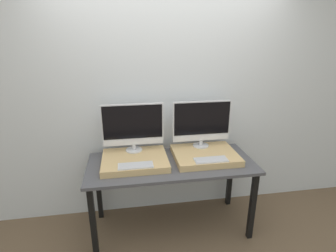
# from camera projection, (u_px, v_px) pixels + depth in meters

# --- Properties ---
(ground_plane) EXTENTS (12.00, 12.00, 0.00)m
(ground_plane) POSITION_uv_depth(u_px,v_px,m) (177.00, 251.00, 2.52)
(ground_plane) COLOR brown
(wall_back) EXTENTS (8.00, 0.04, 2.60)m
(wall_back) POSITION_uv_depth(u_px,v_px,m) (165.00, 100.00, 2.81)
(wall_back) COLOR silver
(wall_back) RESTS_ON ground_plane
(workbench) EXTENTS (1.64, 0.70, 0.77)m
(workbench) POSITION_uv_depth(u_px,v_px,m) (171.00, 170.00, 2.62)
(workbench) COLOR #47474C
(workbench) RESTS_ON ground_plane
(wooden_riser_left) EXTENTS (0.63, 0.52, 0.06)m
(wooden_riser_left) POSITION_uv_depth(u_px,v_px,m) (135.00, 160.00, 2.56)
(wooden_riser_left) COLOR tan
(wooden_riser_left) RESTS_ON workbench
(monitor_left) EXTENTS (0.61, 0.17, 0.49)m
(monitor_left) POSITION_uv_depth(u_px,v_px,m) (133.00, 126.00, 2.62)
(monitor_left) COLOR silver
(monitor_left) RESTS_ON wooden_riser_left
(keyboard_left) EXTENTS (0.32, 0.13, 0.01)m
(keyboard_left) POSITION_uv_depth(u_px,v_px,m) (136.00, 165.00, 2.38)
(keyboard_left) COLOR silver
(keyboard_left) RESTS_ON wooden_riser_left
(wooden_riser_right) EXTENTS (0.63, 0.52, 0.06)m
(wooden_riser_right) POSITION_uv_depth(u_px,v_px,m) (205.00, 155.00, 2.67)
(wooden_riser_right) COLOR tan
(wooden_riser_right) RESTS_ON workbench
(monitor_right) EXTENTS (0.61, 0.17, 0.49)m
(monitor_right) POSITION_uv_depth(u_px,v_px,m) (202.00, 123.00, 2.73)
(monitor_right) COLOR silver
(monitor_right) RESTS_ON wooden_riser_right
(keyboard_right) EXTENTS (0.32, 0.13, 0.01)m
(keyboard_right) POSITION_uv_depth(u_px,v_px,m) (211.00, 160.00, 2.49)
(keyboard_right) COLOR silver
(keyboard_right) RESTS_ON wooden_riser_right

